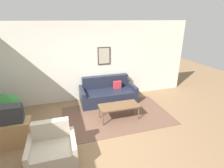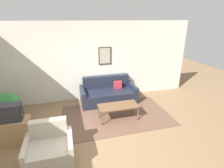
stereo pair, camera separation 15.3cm
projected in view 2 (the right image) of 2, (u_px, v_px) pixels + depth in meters
name	position (u px, v px, depth m)	size (l,w,h in m)	color
ground_plane	(96.00, 145.00, 4.07)	(16.00, 16.00, 0.00)	#846647
area_rug	(116.00, 115.00, 5.29)	(3.17, 1.94, 0.01)	brown
wall_back	(81.00, 63.00, 5.96)	(8.00, 0.09, 2.70)	beige
couch	(108.00, 94.00, 6.11)	(1.89, 0.90, 0.86)	#1E2333
coffee_table	(118.00, 107.00, 4.97)	(1.14, 0.49, 0.45)	brown
tv_stand	(12.00, 132.00, 4.06)	(0.81, 0.42, 0.59)	#A87F51
tv	(8.00, 113.00, 3.89)	(0.60, 0.28, 0.40)	#2D2D33
armchair	(50.00, 150.00, 3.51)	(0.91, 0.76, 0.83)	#B2A893
potted_plant_by_window	(11.00, 104.00, 5.16)	(0.39, 0.39, 0.67)	slate
potted_plant_small	(9.00, 105.00, 4.70)	(0.61, 0.61, 0.92)	#383D42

